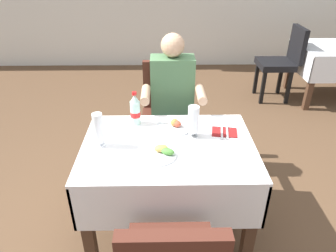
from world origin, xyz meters
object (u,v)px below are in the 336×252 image
object	(u,v)px
napkin_cutlery_set	(224,132)
background_chair_left	(283,59)
seated_diner_far	(172,101)
background_dining_table	(336,60)
beer_glass_left	(99,130)
main_dining_table	(168,165)
cola_bottle_primary	(135,110)
chair_far_diner_seat	(167,111)
beer_glass_middle	(193,122)
plate_far_diner	(175,126)
plate_near_camera	(160,153)

from	to	relation	value
napkin_cutlery_set	background_chair_left	distance (m)	2.43
seated_diner_far	napkin_cutlery_set	size ratio (longest dim) A/B	6.44
background_dining_table	beer_glass_left	bearing A→B (deg)	-139.83
main_dining_table	cola_bottle_primary	xyz separation A→B (m)	(-0.23, 0.28, 0.28)
chair_far_diner_seat	cola_bottle_primary	size ratio (longest dim) A/B	3.90
beer_glass_middle	background_dining_table	xyz separation A→B (m)	(2.09, 2.17, -0.29)
seated_diner_far	chair_far_diner_seat	bearing A→B (deg)	113.88
beer_glass_left	chair_far_diner_seat	bearing A→B (deg)	61.44
beer_glass_middle	napkin_cutlery_set	xyz separation A→B (m)	(0.22, 0.04, -0.11)
beer_glass_left	seated_diner_far	bearing A→B (deg)	55.05
napkin_cutlery_set	background_dining_table	bearing A→B (deg)	48.70
beer_glass_middle	plate_far_diner	bearing A→B (deg)	134.10
background_chair_left	chair_far_diner_seat	bearing A→B (deg)	-136.42
napkin_cutlery_set	main_dining_table	bearing A→B (deg)	-160.05
cola_bottle_primary	napkin_cutlery_set	size ratio (longest dim) A/B	1.27
background_chair_left	plate_far_diner	bearing A→B (deg)	-126.07
seated_diner_far	plate_near_camera	world-z (taller)	seated_diner_far
main_dining_table	background_chair_left	distance (m)	2.75
chair_far_diner_seat	background_chair_left	distance (m)	2.14
beer_glass_middle	napkin_cutlery_set	distance (m)	0.25
main_dining_table	cola_bottle_primary	distance (m)	0.46
beer_glass_left	cola_bottle_primary	world-z (taller)	cola_bottle_primary
beer_glass_left	napkin_cutlery_set	world-z (taller)	beer_glass_left
main_dining_table	chair_far_diner_seat	bearing A→B (deg)	90.00
main_dining_table	background_dining_table	size ratio (longest dim) A/B	1.11
chair_far_diner_seat	beer_glass_left	world-z (taller)	chair_far_diner_seat
plate_far_diner	cola_bottle_primary	distance (m)	0.30
main_dining_table	beer_glass_middle	distance (m)	0.34
plate_near_camera	beer_glass_middle	distance (m)	0.33
seated_diner_far	background_dining_table	size ratio (longest dim) A/B	1.25
chair_far_diner_seat	background_chair_left	bearing A→B (deg)	43.58
seated_diner_far	plate_far_diner	distance (m)	0.47
beer_glass_left	cola_bottle_primary	size ratio (longest dim) A/B	0.93
seated_diner_far	beer_glass_middle	xyz separation A→B (m)	(0.12, -0.59, 0.12)
chair_far_diner_seat	beer_glass_left	xyz separation A→B (m)	(-0.44, -0.80, 0.29)
beer_glass_middle	background_chair_left	size ratio (longest dim) A/B	0.23
plate_far_diner	background_chair_left	xyz separation A→B (m)	(1.49, 2.05, -0.18)
main_dining_table	napkin_cutlery_set	bearing A→B (deg)	19.95
background_chair_left	seated_diner_far	bearing A→B (deg)	-133.47
seated_diner_far	napkin_cutlery_set	bearing A→B (deg)	-57.89
cola_bottle_primary	background_dining_table	distance (m)	3.20
plate_far_diner	beer_glass_middle	xyz separation A→B (m)	(0.11, -0.12, 0.10)
chair_far_diner_seat	cola_bottle_primary	xyz separation A→B (m)	(-0.23, -0.52, 0.27)
plate_near_camera	background_chair_left	bearing A→B (deg)	56.14
beer_glass_left	background_dining_table	size ratio (longest dim) A/B	0.23
seated_diner_far	background_dining_table	distance (m)	2.72
plate_near_camera	napkin_cutlery_set	world-z (taller)	plate_near_camera
background_dining_table	main_dining_table	bearing A→B (deg)	-134.88
plate_near_camera	cola_bottle_primary	distance (m)	0.44
seated_diner_far	plate_near_camera	distance (m)	0.81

